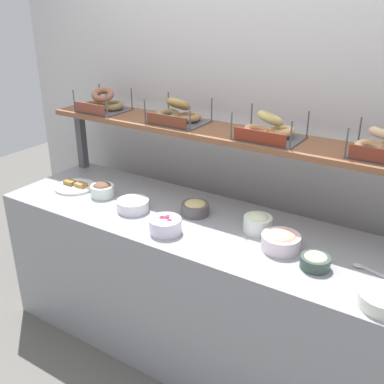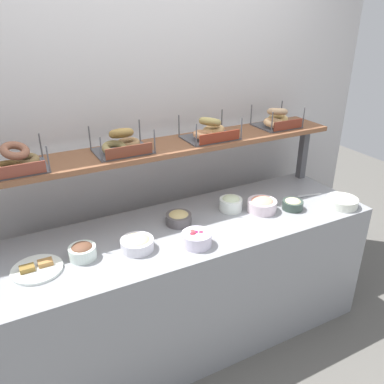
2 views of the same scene
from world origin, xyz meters
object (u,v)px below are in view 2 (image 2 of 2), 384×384
(bowl_beet_salad, at_px, (196,238))
(bagel_basket_everything, at_px, (122,144))
(bowl_scallion_spread, at_px, (231,203))
(bagel_basket_cinnamon_raisin, at_px, (17,161))
(bagel_basket_sesame, at_px, (210,131))
(bowl_cream_cheese, at_px, (342,201))
(serving_spoon_near_plate, at_px, (305,195))
(bowl_egg_salad, at_px, (137,243))
(serving_plate_white, at_px, (37,269))
(bagel_basket_plain, at_px, (277,120))
(bowl_chocolate_spread, at_px, (82,251))
(bowl_lox_spread, at_px, (262,204))
(bowl_hummus, at_px, (179,218))
(bowl_tuna_salad, at_px, (293,204))

(bowl_beet_salad, xyz_separation_m, bagel_basket_everything, (-0.23, 0.46, 0.44))
(bowl_scallion_spread, distance_m, bagel_basket_cinnamon_raisin, 1.27)
(bagel_basket_sesame, bearing_deg, bowl_cream_cheese, -33.73)
(serving_spoon_near_plate, height_order, bagel_basket_everything, bagel_basket_everything)
(bagel_basket_cinnamon_raisin, relative_size, bagel_basket_everything, 0.90)
(bowl_egg_salad, height_order, bagel_basket_everything, bagel_basket_everything)
(serving_spoon_near_plate, bearing_deg, bowl_cream_cheese, -63.24)
(serving_plate_white, bearing_deg, bagel_basket_plain, 10.50)
(bowl_chocolate_spread, distance_m, serving_plate_white, 0.23)
(bagel_basket_everything, distance_m, bagel_basket_sesame, 0.57)
(bagel_basket_cinnamon_raisin, bearing_deg, bowl_cream_cheese, -14.47)
(bagel_basket_everything, bearing_deg, bowl_beet_salad, -63.35)
(bowl_lox_spread, distance_m, serving_plate_white, 1.36)
(bowl_egg_salad, relative_size, bagel_basket_plain, 0.61)
(bowl_beet_salad, bearing_deg, bagel_basket_plain, 28.32)
(bowl_beet_salad, bearing_deg, bowl_cream_cheese, -1.79)
(bagel_basket_everything, relative_size, bagel_basket_sesame, 0.96)
(bowl_cream_cheese, bearing_deg, bowl_hummus, 164.48)
(bowl_egg_salad, bearing_deg, bowl_tuna_salad, -1.23)
(bowl_tuna_salad, distance_m, bagel_basket_sesame, 0.71)
(bowl_beet_salad, height_order, serving_plate_white, bowl_beet_salad)
(bowl_chocolate_spread, distance_m, bagel_basket_cinnamon_raisin, 0.56)
(bowl_beet_salad, height_order, bagel_basket_plain, bagel_basket_plain)
(bowl_scallion_spread, distance_m, bowl_chocolate_spread, 0.97)
(bowl_cream_cheese, relative_size, bagel_basket_everything, 0.63)
(bagel_basket_plain, bearing_deg, bowl_cream_cheese, -70.21)
(bowl_tuna_salad, relative_size, serving_plate_white, 0.53)
(bowl_cream_cheese, distance_m, serving_spoon_near_plate, 0.25)
(bowl_scallion_spread, bearing_deg, bowl_tuna_salad, -25.85)
(bowl_chocolate_spread, height_order, bowl_cream_cheese, bowl_chocolate_spread)
(bowl_scallion_spread, distance_m, bagel_basket_everything, 0.78)
(bowl_cream_cheese, bearing_deg, bowl_scallion_spread, 156.32)
(bowl_tuna_salad, xyz_separation_m, serving_spoon_near_plate, (0.20, 0.10, -0.03))
(bowl_lox_spread, xyz_separation_m, bagel_basket_sesame, (-0.22, 0.29, 0.43))
(bagel_basket_cinnamon_raisin, bearing_deg, bowl_chocolate_spread, -53.13)
(bagel_basket_sesame, distance_m, bagel_basket_plain, 0.54)
(bowl_hummus, xyz_separation_m, bowl_chocolate_spread, (-0.60, -0.09, 0.00))
(serving_plate_white, bearing_deg, bagel_basket_everything, 27.70)
(bowl_cream_cheese, distance_m, bowl_egg_salad, 1.36)
(bowl_scallion_spread, relative_size, bagel_basket_everything, 0.46)
(bowl_scallion_spread, distance_m, bowl_hummus, 0.37)
(bowl_chocolate_spread, relative_size, bowl_tuna_salad, 1.06)
(bagel_basket_cinnamon_raisin, xyz_separation_m, bagel_basket_sesame, (1.12, 0.01, 0.00))
(bowl_tuna_salad, xyz_separation_m, bagel_basket_sesame, (-0.41, 0.36, 0.44))
(bowl_tuna_salad, xyz_separation_m, bagel_basket_everything, (-0.98, 0.38, 0.44))
(bowl_hummus, relative_size, bowl_beet_salad, 0.94)
(bowl_tuna_salad, bearing_deg, bagel_basket_everything, 159.01)
(serving_plate_white, bearing_deg, bagel_basket_cinnamon_raisin, 86.46)
(bowl_tuna_salad, distance_m, bagel_basket_cinnamon_raisin, 1.64)
(bowl_tuna_salad, relative_size, bagel_basket_everything, 0.42)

